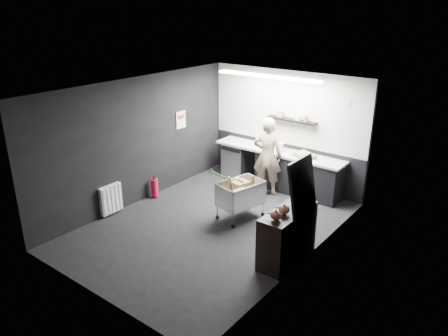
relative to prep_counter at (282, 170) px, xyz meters
The scene contains 22 objects.
floor 2.47m from the prep_counter, 93.20° to the right, with size 5.50×5.50×0.00m, color black.
ceiling 3.30m from the prep_counter, 93.20° to the right, with size 5.50×5.50×0.00m, color silver.
wall_back 0.96m from the prep_counter, 112.30° to the left, with size 5.50×5.50×0.00m, color black.
wall_front 5.25m from the prep_counter, 91.50° to the right, with size 5.50×5.50×0.00m, color black.
wall_left 3.35m from the prep_counter, 131.43° to the right, with size 5.50×5.50×0.00m, color black.
wall_right 3.18m from the prep_counter, 52.38° to the right, with size 5.50×5.50×0.00m, color black.
kitchen_wall_panel 1.43m from the prep_counter, 113.58° to the left, with size 3.95×0.02×1.70m, color silver.
dado_panel 0.34m from the prep_counter, 113.58° to the left, with size 3.95×0.02×1.00m, color black.
floating_shelf 1.18m from the prep_counter, 72.13° to the left, with size 1.20×0.22×0.04m, color black.
wall_clock 2.13m from the prep_counter, 13.36° to the left, with size 0.20×0.20×0.03m, color silver.
poster 2.63m from the prep_counter, 152.11° to the right, with size 0.02×0.30×0.40m, color white.
poster_red_band 2.66m from the prep_counter, 152.05° to the right, with size 0.01×0.22×0.10m, color red.
radiator 3.92m from the prep_counter, 122.01° to the right, with size 0.10×0.50×0.60m, color silver.
ceiling_strip 2.29m from the prep_counter, 103.37° to the right, with size 2.40×0.20×0.04m, color white.
prep_counter is the anchor object (origin of this frame).
person 0.64m from the prep_counter, 107.67° to the right, with size 0.65×0.43×1.78m, color beige.
shopping_cart 1.82m from the prep_counter, 86.82° to the right, with size 0.77×1.08×1.06m.
sideboard 3.04m from the prep_counter, 57.58° to the right, with size 0.53×1.23×1.84m.
fire_extinguisher 2.96m from the prep_counter, 132.28° to the right, with size 0.15×0.15×0.51m.
cardboard_box 0.74m from the prep_counter, ahead, with size 0.45×0.34×0.09m, color #947D4E.
pink_tub 0.55m from the prep_counter, behind, with size 0.19×0.19×0.19m, color silver.
white_container 0.64m from the prep_counter, behind, with size 0.17×0.13×0.15m, color silver.
Camera 1 is at (4.81, -5.90, 4.13)m, focal length 35.00 mm.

